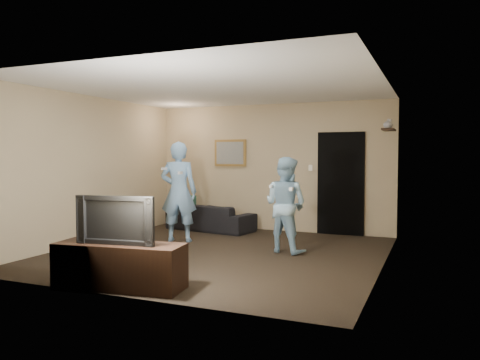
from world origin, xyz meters
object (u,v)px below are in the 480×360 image
at_px(sofa, 211,217).
at_px(wii_player_left, 179,192).
at_px(wii_player_right, 285,205).
at_px(television, 119,219).
at_px(tv_console, 120,267).

bearing_deg(sofa, wii_player_left, 101.58).
distance_m(sofa, wii_player_right, 2.61).
height_order(television, wii_player_left, wii_player_left).
relative_size(wii_player_left, wii_player_right, 1.18).
relative_size(sofa, television, 1.89).
bearing_deg(tv_console, wii_player_left, 99.43).
distance_m(sofa, tv_console, 4.30).
height_order(sofa, wii_player_right, wii_player_right).
relative_size(sofa, wii_player_right, 1.21).
bearing_deg(wii_player_right, wii_player_left, 175.97).
bearing_deg(wii_player_left, wii_player_right, -4.03).
xyz_separation_m(tv_console, television, (0.00, 0.00, 0.55)).
bearing_deg(tv_console, wii_player_right, 59.03).
distance_m(television, wii_player_left, 2.98).
bearing_deg(television, sofa, 94.67).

